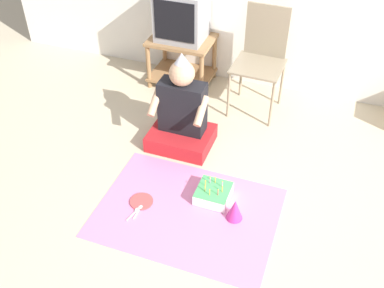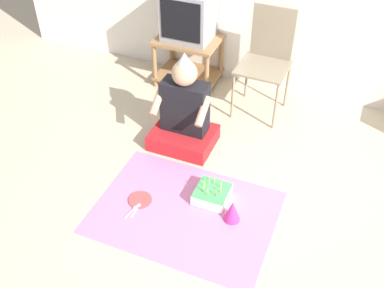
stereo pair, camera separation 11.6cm
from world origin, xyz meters
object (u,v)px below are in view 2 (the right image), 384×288
Objects in this scene: party_hat_blue at (232,211)px; paper_plate at (140,200)px; tv at (189,15)px; birthday_cake at (212,194)px; folding_chair at (267,55)px; person_seated at (184,115)px.

party_hat_blue is 0.72m from paper_plate.
party_hat_blue is at bearing -58.04° from tv.
folding_chair is at bearing 89.54° from birthday_cake.
tv is 2.75× the size of party_hat_blue.
paper_plate is (-0.04, -0.78, -0.28)m from person_seated.
paper_plate is (-0.50, -0.23, -0.04)m from birthday_cake.
tv reaches higher than paper_plate.
person_seated is 0.98m from party_hat_blue.
folding_chair is at bearing 97.42° from party_hat_blue.
person_seated reaches higher than birthday_cake.
party_hat_blue is at bearing -45.74° from person_seated.
person_seated is 5.00× the size of party_hat_blue.
person_seated is 3.46× the size of birthday_cake.
person_seated is (0.36, -0.96, -0.45)m from tv.
folding_chair is 5.50× the size of paper_plate.
person_seated is 0.76m from birthday_cake.
person_seated is 0.83m from paper_plate.
paper_plate is (-0.51, -1.58, -0.55)m from folding_chair.
person_seated is at bearing 87.37° from paper_plate.
birthday_cake is 0.25m from party_hat_blue.
person_seated is at bearing 130.16° from birthday_cake.
tv is 1.90× the size of birthday_cake.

